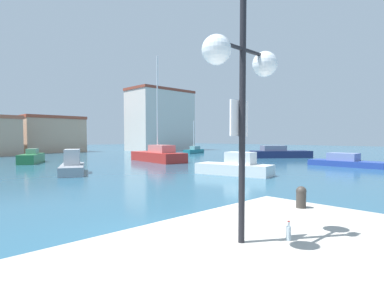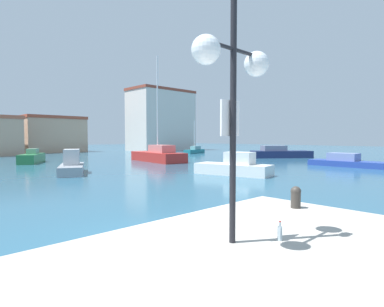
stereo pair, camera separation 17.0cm
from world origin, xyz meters
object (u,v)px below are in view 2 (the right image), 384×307
object	(u,v)px
motorboat_grey_near_pier	(72,165)
motorboat_green_inner_mooring	(32,158)
motorboat_white_far_left	(234,167)
motorboat_navy_mid_harbor	(280,153)
sailboat_teal_center_channel	(195,150)
bottle	(280,233)
sailboat_red_far_right	(158,155)
lamppost	(233,69)
motorboat_blue_behind_lamppost	(346,162)
mooring_bollard	(296,196)

from	to	relation	value
motorboat_grey_near_pier	motorboat_green_inner_mooring	bearing A→B (deg)	85.34
motorboat_grey_near_pier	motorboat_white_far_left	world-z (taller)	motorboat_grey_near_pier
motorboat_navy_mid_harbor	motorboat_green_inner_mooring	size ratio (longest dim) A/B	1.53
sailboat_teal_center_channel	bottle	bearing A→B (deg)	-132.86
bottle	motorboat_green_inner_mooring	size ratio (longest dim) A/B	0.07
sailboat_red_far_right	motorboat_green_inner_mooring	distance (m)	12.56
lamppost	motorboat_navy_mid_harbor	bearing A→B (deg)	29.10
motorboat_blue_behind_lamppost	motorboat_navy_mid_harbor	size ratio (longest dim) A/B	0.86
lamppost	motorboat_blue_behind_lamppost	size ratio (longest dim) A/B	0.66
sailboat_teal_center_channel	motorboat_white_far_left	xyz separation A→B (m)	(-18.49, -22.61, 0.07)
motorboat_white_far_left	sailboat_red_far_right	bearing A→B (deg)	74.34
motorboat_navy_mid_harbor	bottle	bearing A→B (deg)	-149.75
bottle	mooring_bollard	size ratio (longest dim) A/B	0.62
bottle	motorboat_navy_mid_harbor	size ratio (longest dim) A/B	0.04
motorboat_blue_behind_lamppost	motorboat_green_inner_mooring	world-z (taller)	motorboat_green_inner_mooring
motorboat_grey_near_pier	motorboat_navy_mid_harbor	world-z (taller)	motorboat_grey_near_pier
motorboat_navy_mid_harbor	motorboat_blue_behind_lamppost	bearing A→B (deg)	-122.08
bottle	sailboat_teal_center_channel	bearing A→B (deg)	47.14
sailboat_teal_center_channel	motorboat_green_inner_mooring	size ratio (longest dim) A/B	1.09
motorboat_green_inner_mooring	motorboat_grey_near_pier	bearing A→B (deg)	-94.66
bottle	motorboat_white_far_left	size ratio (longest dim) A/B	0.06
bottle	motorboat_navy_mid_harbor	world-z (taller)	motorboat_navy_mid_harbor
motorboat_grey_near_pier	motorboat_green_inner_mooring	world-z (taller)	motorboat_grey_near_pier
mooring_bollard	motorboat_navy_mid_harbor	xyz separation A→B (m)	(28.67, 17.13, -0.59)
motorboat_white_far_left	motorboat_green_inner_mooring	size ratio (longest dim) A/B	1.14
bottle	motorboat_white_far_left	bearing A→B (deg)	40.74
sailboat_red_far_right	motorboat_white_far_left	bearing A→B (deg)	-105.66
motorboat_blue_behind_lamppost	motorboat_white_far_left	bearing A→B (deg)	166.21
bottle	mooring_bollard	world-z (taller)	mooring_bollard
motorboat_blue_behind_lamppost	motorboat_grey_near_pier	bearing A→B (deg)	149.67
motorboat_blue_behind_lamppost	sailboat_red_far_right	size ratio (longest dim) A/B	0.57
motorboat_green_inner_mooring	sailboat_red_far_right	bearing A→B (deg)	-34.64
lamppost	mooring_bollard	distance (m)	3.90
motorboat_white_far_left	motorboat_navy_mid_harbor	world-z (taller)	motorboat_white_far_left
motorboat_grey_near_pier	motorboat_navy_mid_harbor	bearing A→B (deg)	-2.62
mooring_bollard	motorboat_green_inner_mooring	bearing A→B (deg)	83.50
bottle	motorboat_navy_mid_harbor	bearing A→B (deg)	30.25
lamppost	motorboat_green_inner_mooring	distance (m)	31.31
motorboat_navy_mid_harbor	lamppost	bearing A→B (deg)	-150.90
lamppost	motorboat_blue_behind_lamppost	distance (m)	26.41
sailboat_teal_center_channel	motorboat_white_far_left	world-z (taller)	sailboat_teal_center_channel
mooring_bollard	motorboat_white_far_left	size ratio (longest dim) A/B	0.09
motorboat_grey_near_pier	motorboat_navy_mid_harbor	size ratio (longest dim) A/B	0.68
motorboat_white_far_left	motorboat_navy_mid_harbor	distance (m)	19.99
mooring_bollard	sailboat_red_far_right	distance (m)	26.68
motorboat_grey_near_pier	motorboat_white_far_left	bearing A→B (deg)	-48.36
bottle	motorboat_white_far_left	xyz separation A→B (m)	(12.46, 10.73, -0.48)
mooring_bollard	motorboat_blue_behind_lamppost	world-z (taller)	mooring_bollard
sailboat_teal_center_channel	motorboat_blue_behind_lamppost	bearing A→B (deg)	-104.02
motorboat_blue_behind_lamppost	motorboat_green_inner_mooring	size ratio (longest dim) A/B	1.32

